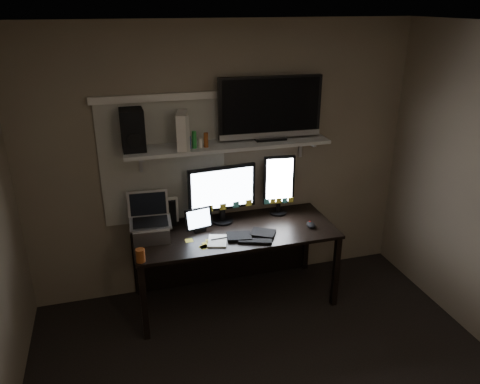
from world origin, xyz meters
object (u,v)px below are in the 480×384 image
object	(u,v)px
monitor_landscape	(222,194)
monitor_portrait	(279,185)
tablet	(199,220)
game_console	(182,130)
speaker	(133,130)
laptop	(150,219)
cup	(140,255)
keyboard	(251,235)
desk	(231,241)
mouse	(311,225)
tv	(270,108)

from	to	relation	value
monitor_landscape	monitor_portrait	xyz separation A→B (m)	(0.56, 0.03, 0.02)
tablet	game_console	xyz separation A→B (m)	(-0.09, 0.10, 0.79)
speaker	monitor_landscape	bearing A→B (deg)	-2.63
game_console	speaker	bearing A→B (deg)	-174.16
monitor_portrait	laptop	distance (m)	1.25
laptop	cup	size ratio (longest dim) A/B	3.64
monitor_portrait	cup	bearing A→B (deg)	-152.13
monitor_portrait	keyboard	bearing A→B (deg)	-129.66
speaker	tablet	bearing A→B (deg)	-17.39
speaker	game_console	bearing A→B (deg)	-7.82
desk	laptop	size ratio (longest dim) A/B	4.61
mouse	tablet	size ratio (longest dim) A/B	0.46
monitor_landscape	monitor_portrait	size ratio (longest dim) A/B	1.07
monitor_landscape	laptop	world-z (taller)	monitor_landscape
laptop	game_console	xyz separation A→B (m)	(0.33, 0.14, 0.71)
monitor_landscape	tv	size ratio (longest dim) A/B	0.68
mouse	cup	distance (m)	1.55
desk	game_console	size ratio (longest dim) A/B	5.97
mouse	laptop	bearing A→B (deg)	175.13
monitor_landscape	speaker	bearing A→B (deg)	172.91
tablet	game_console	world-z (taller)	game_console
mouse	keyboard	bearing A→B (deg)	-175.96
mouse	monitor_landscape	bearing A→B (deg)	157.79
monitor_portrait	laptop	size ratio (longest dim) A/B	1.51
monitor_portrait	tv	distance (m)	0.74
desk	mouse	world-z (taller)	mouse
desk	game_console	distance (m)	1.15
monitor_portrait	cup	distance (m)	1.48
tablet	speaker	world-z (taller)	speaker
monitor_landscape	tv	xyz separation A→B (m)	(0.45, 0.03, 0.75)
keyboard	speaker	size ratio (longest dim) A/B	1.27
cup	tv	bearing A→B (deg)	23.61
tv	speaker	bearing A→B (deg)	-177.94
speaker	tv	bearing A→B (deg)	-0.45
monitor_landscape	mouse	xyz separation A→B (m)	(0.74, -0.33, -0.26)
mouse	speaker	xyz separation A→B (m)	(-1.48, 0.36, 0.90)
tablet	keyboard	bearing A→B (deg)	-40.65
mouse	tv	size ratio (longest dim) A/B	0.12
monitor_portrait	tablet	distance (m)	0.84
desk	cup	xyz separation A→B (m)	(-0.85, -0.44, 0.23)
tv	game_console	xyz separation A→B (m)	(-0.79, -0.05, -0.13)
laptop	game_console	bearing A→B (deg)	27.34
monitor_landscape	tv	bearing A→B (deg)	-1.35
monitor_portrait	game_console	size ratio (longest dim) A/B	1.95
mouse	tablet	distance (m)	1.02
cup	tv	distance (m)	1.67
laptop	speaker	xyz separation A→B (m)	(-0.07, 0.20, 0.73)
laptop	monitor_landscape	bearing A→B (deg)	17.80
monitor_landscape	keyboard	size ratio (longest dim) A/B	1.45
desk	monitor_portrait	bearing A→B (deg)	11.92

